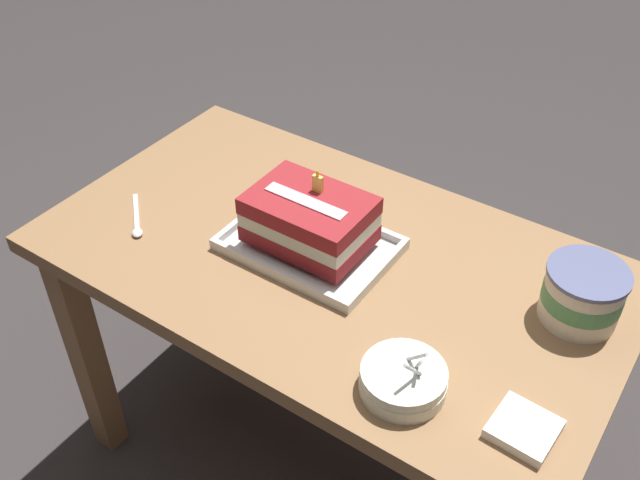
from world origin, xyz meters
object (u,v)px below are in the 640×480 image
foil_tray (310,246)px  ice_cream_tub (583,294)px  serving_spoon_near_tray (137,225)px  birthday_cake (310,219)px  napkin_pile (524,429)px  bowl_stack (403,380)px

foil_tray → ice_cream_tub: ice_cream_tub is taller
serving_spoon_near_tray → ice_cream_tub: bearing=17.3°
foil_tray → serving_spoon_near_tray: size_ratio=2.61×
foil_tray → birthday_cake: bearing=90.0°
foil_tray → napkin_pile: foil_tray is taller
birthday_cake → serving_spoon_near_tray: birthday_cake is taller
bowl_stack → serving_spoon_near_tray: bowl_stack is taller
bowl_stack → serving_spoon_near_tray: bearing=174.8°
birthday_cake → bowl_stack: birthday_cake is taller
bowl_stack → ice_cream_tub: size_ratio=0.99×
bowl_stack → ice_cream_tub: (0.17, 0.31, 0.03)m
foil_tray → bowl_stack: size_ratio=2.29×
foil_tray → serving_spoon_near_tray: (-0.33, -0.14, -0.00)m
birthday_cake → napkin_pile: (0.51, -0.17, -0.06)m
bowl_stack → ice_cream_tub: ice_cream_tub is taller
birthday_cake → serving_spoon_near_tray: bearing=-156.7°
foil_tray → ice_cream_tub: size_ratio=2.27×
birthday_cake → napkin_pile: birthday_cake is taller
serving_spoon_near_tray → napkin_pile: bearing=-1.9°
foil_tray → napkin_pile: 0.54m
birthday_cake → ice_cream_tub: birthday_cake is taller
foil_tray → napkin_pile: (0.51, -0.17, 0.00)m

